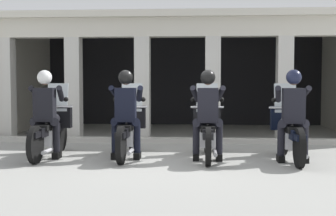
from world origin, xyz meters
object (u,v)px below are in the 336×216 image
at_px(motorcycle_far_left, 51,129).
at_px(police_officer_center_right, 208,107).
at_px(police_officer_far_left, 45,106).
at_px(motorcycle_center_left, 129,129).
at_px(motorcycle_center_right, 207,130).
at_px(police_officer_center_left, 126,107).
at_px(police_officer_far_right, 293,108).
at_px(motorcycle_far_right, 290,131).

bearing_deg(motorcycle_far_left, police_officer_center_right, 2.21).
xyz_separation_m(police_officer_far_left, motorcycle_center_left, (1.45, 0.33, -0.44)).
height_order(motorcycle_far_left, motorcycle_center_left, same).
height_order(police_officer_far_left, motorcycle_center_left, police_officer_far_left).
xyz_separation_m(motorcycle_center_left, motorcycle_center_right, (1.45, -0.06, 0.00)).
relative_size(motorcycle_center_left, police_officer_center_left, 1.29).
height_order(police_officer_far_left, motorcycle_center_right, police_officer_far_left).
distance_m(motorcycle_center_right, police_officer_far_right, 1.56).
relative_size(police_officer_far_left, motorcycle_far_right, 0.78).
distance_m(police_officer_far_left, police_officer_center_left, 1.45).
height_order(motorcycle_far_left, motorcycle_center_right, same).
bearing_deg(police_officer_far_left, motorcycle_center_right, 13.40).
height_order(police_officer_far_left, motorcycle_far_right, police_officer_far_left).
xyz_separation_m(police_officer_center_left, police_officer_far_right, (2.89, -0.15, 0.00)).
bearing_deg(motorcycle_far_right, motorcycle_center_right, 174.81).
xyz_separation_m(police_officer_center_left, motorcycle_center_right, (1.45, 0.22, -0.44)).
xyz_separation_m(motorcycle_far_left, motorcycle_far_right, (4.34, -0.10, 0.00)).
xyz_separation_m(motorcycle_center_left, police_officer_far_right, (2.89, -0.43, 0.44)).
distance_m(motorcycle_center_left, motorcycle_far_right, 2.90).
distance_m(motorcycle_center_left, police_officer_far_right, 2.96).
distance_m(motorcycle_center_right, police_officer_center_right, 0.52).
height_order(police_officer_center_right, motorcycle_far_right, police_officer_center_right).
distance_m(motorcycle_center_left, police_officer_center_left, 0.52).
xyz_separation_m(motorcycle_far_left, motorcycle_center_right, (2.89, -0.02, 0.00)).
relative_size(police_officer_center_left, police_officer_center_right, 1.00).
bearing_deg(motorcycle_far_right, police_officer_far_left, -179.43).
xyz_separation_m(motorcycle_far_left, police_officer_far_right, (4.34, -0.39, 0.44)).
bearing_deg(motorcycle_center_left, motorcycle_far_left, -176.84).
bearing_deg(motorcycle_center_left, police_officer_far_right, -6.94).
bearing_deg(police_officer_far_right, motorcycle_far_right, 87.94).
distance_m(police_officer_center_left, police_officer_far_right, 2.90).
distance_m(police_officer_far_left, motorcycle_center_right, 2.94).
distance_m(motorcycle_far_left, police_officer_far_right, 4.38).
xyz_separation_m(motorcycle_center_right, police_officer_center_right, (-0.00, -0.28, 0.44)).
height_order(police_officer_far_left, police_officer_far_right, same).
relative_size(police_officer_center_left, police_officer_far_right, 1.00).
bearing_deg(motorcycle_center_left, police_officer_center_left, -88.77).
bearing_deg(motorcycle_far_right, police_officer_far_right, -92.06).
bearing_deg(police_officer_far_right, police_officer_far_left, 176.83).
distance_m(motorcycle_center_left, police_officer_center_right, 1.55).
height_order(motorcycle_center_left, motorcycle_center_right, same).
bearing_deg(motorcycle_far_left, police_officer_far_right, 3.06).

